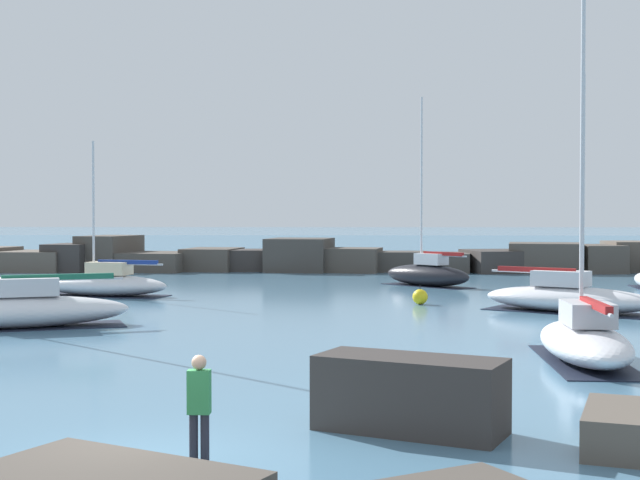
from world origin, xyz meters
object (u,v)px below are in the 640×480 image
object	(u,v)px
sailboat_moored_4	(585,339)
sailboat_moored_5	(427,273)
sailboat_moored_1	(104,283)
sailboat_moored_2	(568,297)
sailboat_moored_0	(11,310)
person_on_rocks	(199,405)
mooring_buoy_far_side	(420,297)

from	to	relation	value
sailboat_moored_4	sailboat_moored_5	size ratio (longest dim) A/B	0.99
sailboat_moored_4	sailboat_moored_5	xyz separation A→B (m)	(-2.10, 26.35, 0.10)
sailboat_moored_1	sailboat_moored_2	world-z (taller)	sailboat_moored_2
sailboat_moored_0	person_on_rocks	xyz separation A→B (m)	(9.76, -17.28, 0.35)
sailboat_moored_4	sailboat_moored_5	distance (m)	26.43
sailboat_moored_2	person_on_rocks	world-z (taller)	sailboat_moored_2
sailboat_moored_0	mooring_buoy_far_side	bearing A→B (deg)	30.85
sailboat_moored_0	mooring_buoy_far_side	xyz separation A→B (m)	(15.23, 9.10, -0.32)
sailboat_moored_0	sailboat_moored_1	distance (m)	12.85
sailboat_moored_1	sailboat_moored_4	bearing A→B (deg)	-46.06
person_on_rocks	mooring_buoy_far_side	bearing A→B (deg)	78.28
sailboat_moored_4	person_on_rocks	distance (m)	13.76
sailboat_moored_1	sailboat_moored_5	world-z (taller)	sailboat_moored_5
sailboat_moored_1	person_on_rocks	xyz separation A→B (m)	(10.05, -30.13, 0.40)
sailboat_moored_2	sailboat_moored_5	size ratio (longest dim) A/B	0.91
sailboat_moored_0	sailboat_moored_1	xyz separation A→B (m)	(-0.29, 12.84, -0.05)
sailboat_moored_5	mooring_buoy_far_side	distance (m)	10.63
mooring_buoy_far_side	person_on_rocks	bearing A→B (deg)	-101.72
sailboat_moored_2	sailboat_moored_4	distance (m)	13.09
sailboat_moored_2	person_on_rocks	xyz separation A→B (m)	(-11.41, -23.41, 0.39)
mooring_buoy_far_side	sailboat_moored_2	bearing A→B (deg)	-26.61
sailboat_moored_5	sailboat_moored_1	bearing A→B (deg)	-157.85
sailboat_moored_4	mooring_buoy_far_side	bearing A→B (deg)	101.83
person_on_rocks	sailboat_moored_5	bearing A→B (deg)	79.75
sailboat_moored_5	person_on_rocks	distance (m)	37.54
sailboat_moored_4	person_on_rocks	xyz separation A→B (m)	(-8.78, -10.59, 0.38)
sailboat_moored_4	person_on_rocks	world-z (taller)	sailboat_moored_4
sailboat_moored_0	person_on_rocks	size ratio (longest dim) A/B	5.59
mooring_buoy_far_side	person_on_rocks	distance (m)	26.95
sailboat_moored_1	mooring_buoy_far_side	world-z (taller)	sailboat_moored_1
sailboat_moored_2	mooring_buoy_far_side	size ratio (longest dim) A/B	10.99
mooring_buoy_far_side	person_on_rocks	xyz separation A→B (m)	(-5.47, -26.38, 0.68)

